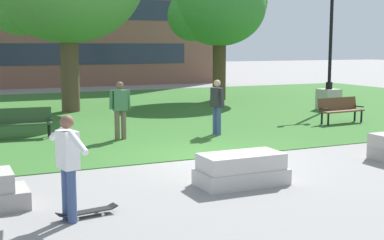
% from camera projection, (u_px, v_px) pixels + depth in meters
% --- Properties ---
extents(ground_plane, '(140.00, 140.00, 0.00)m').
position_uv_depth(ground_plane, '(213.00, 158.00, 13.32)').
color(ground_plane, gray).
extents(grass_lawn, '(40.00, 20.00, 0.02)m').
position_uv_depth(grass_lawn, '(106.00, 112.00, 22.33)').
color(grass_lawn, '#336628').
rests_on(grass_lawn, ground).
extents(concrete_block_left, '(1.80, 0.90, 0.64)m').
position_uv_depth(concrete_block_left, '(241.00, 170.00, 10.71)').
color(concrete_block_left, '#BCB7B2').
rests_on(concrete_block_left, ground).
extents(person_skateboarder, '(0.33, 1.57, 1.71)m').
position_uv_depth(person_skateboarder, '(68.00, 161.00, 8.38)').
color(person_skateboarder, '#384C7A').
rests_on(person_skateboarder, ground).
extents(skateboard, '(1.04, 0.36, 0.14)m').
position_uv_depth(skateboard, '(87.00, 212.00, 8.73)').
color(skateboard, black).
rests_on(skateboard, ground).
extents(park_bench_near_left, '(1.84, 0.68, 0.90)m').
position_uv_depth(park_bench_near_left, '(340.00, 109.00, 19.08)').
color(park_bench_near_left, brown).
rests_on(park_bench_near_left, grass_lawn).
extents(park_bench_far_left, '(1.84, 0.70, 0.90)m').
position_uv_depth(park_bench_far_left, '(21.00, 121.00, 15.92)').
color(park_bench_far_left, '#284723').
rests_on(park_bench_far_left, grass_lawn).
extents(lamp_post_left, '(1.32, 0.80, 5.45)m').
position_uv_depth(lamp_post_left, '(329.00, 84.00, 22.87)').
color(lamp_post_left, '#ADA89E').
rests_on(lamp_post_left, grass_lawn).
extents(tree_far_right, '(4.84, 4.61, 6.64)m').
position_uv_depth(tree_far_right, '(218.00, 8.00, 26.53)').
color(tree_far_right, '#4C3823').
rests_on(tree_far_right, grass_lawn).
extents(person_bystander_near_lawn, '(0.64, 0.24, 1.71)m').
position_uv_depth(person_bystander_near_lawn, '(120.00, 107.00, 15.70)').
color(person_bystander_near_lawn, brown).
rests_on(person_bystander_near_lawn, grass_lawn).
extents(person_bystander_far_lawn, '(0.28, 0.79, 1.71)m').
position_uv_depth(person_bystander_far_lawn, '(217.00, 104.00, 16.51)').
color(person_bystander_far_lawn, '#384C7A').
rests_on(person_bystander_far_lawn, grass_lawn).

